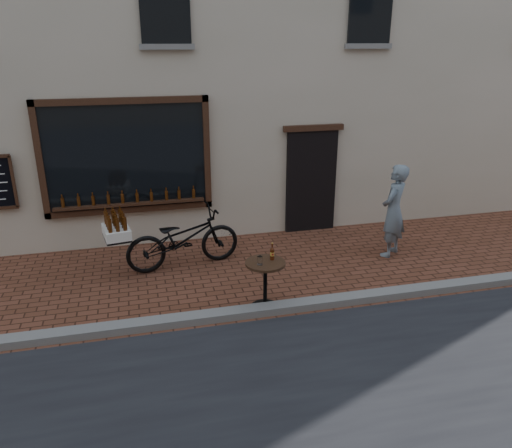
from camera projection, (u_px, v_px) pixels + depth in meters
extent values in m
plane|color=#572D1C|center=(267.00, 320.00, 7.54)|extent=(90.00, 90.00, 0.00)
cube|color=slate|center=(264.00, 310.00, 7.70)|extent=(90.00, 0.25, 0.12)
cube|color=black|center=(126.00, 157.00, 9.60)|extent=(3.00, 0.06, 2.00)
cube|color=black|center=(121.00, 101.00, 9.22)|extent=(3.24, 0.10, 0.12)
cube|color=black|center=(131.00, 209.00, 9.96)|extent=(3.24, 0.10, 0.12)
cube|color=black|center=(40.00, 162.00, 9.24)|extent=(0.12, 0.10, 2.24)
cube|color=black|center=(207.00, 153.00, 9.94)|extent=(0.12, 0.10, 2.24)
cube|color=black|center=(131.00, 204.00, 9.86)|extent=(2.90, 0.16, 0.05)
cube|color=black|center=(311.00, 182.00, 10.73)|extent=(1.10, 0.10, 2.20)
cube|color=black|center=(314.00, 128.00, 10.30)|extent=(1.30, 0.10, 0.12)
cylinder|color=#3D1C07|center=(63.00, 203.00, 9.54)|extent=(0.06, 0.06, 0.19)
cylinder|color=#3D1C07|center=(78.00, 202.00, 9.60)|extent=(0.06, 0.06, 0.19)
cylinder|color=#3D1C07|center=(93.00, 201.00, 9.67)|extent=(0.06, 0.06, 0.19)
cylinder|color=#3D1C07|center=(108.00, 200.00, 9.73)|extent=(0.06, 0.06, 0.19)
cylinder|color=#3D1C07|center=(123.00, 199.00, 9.79)|extent=(0.06, 0.06, 0.19)
cylinder|color=#3D1C07|center=(137.00, 198.00, 9.85)|extent=(0.06, 0.06, 0.19)
cylinder|color=#3D1C07|center=(152.00, 197.00, 9.92)|extent=(0.06, 0.06, 0.19)
cylinder|color=#3D1C07|center=(166.00, 196.00, 9.98)|extent=(0.06, 0.06, 0.19)
cylinder|color=#3D1C07|center=(180.00, 195.00, 10.04)|extent=(0.06, 0.06, 0.19)
cylinder|color=#3D1C07|center=(193.00, 194.00, 10.10)|extent=(0.06, 0.06, 0.19)
cube|color=black|center=(164.00, 2.00, 8.86)|extent=(0.90, 0.06, 1.40)
cube|color=black|center=(371.00, 5.00, 9.76)|extent=(0.90, 0.06, 1.40)
imported|color=black|center=(183.00, 238.00, 9.13)|extent=(2.20, 1.08, 1.11)
cube|color=black|center=(117.00, 237.00, 8.62)|extent=(0.51, 0.65, 0.04)
cube|color=white|center=(116.00, 232.00, 8.58)|extent=(0.51, 0.68, 0.17)
cylinder|color=#3D1C07|center=(125.00, 224.00, 8.37)|extent=(0.07, 0.07, 0.23)
cylinder|color=#3D1C07|center=(117.00, 225.00, 8.32)|extent=(0.07, 0.07, 0.23)
cylinder|color=#3D1C07|center=(110.00, 226.00, 8.28)|extent=(0.07, 0.07, 0.23)
cylinder|color=#3D1C07|center=(123.00, 221.00, 8.50)|extent=(0.07, 0.07, 0.23)
cylinder|color=#3D1C07|center=(116.00, 222.00, 8.45)|extent=(0.07, 0.07, 0.23)
cylinder|color=#3D1C07|center=(109.00, 223.00, 8.40)|extent=(0.07, 0.07, 0.23)
cylinder|color=#3D1C07|center=(122.00, 218.00, 8.62)|extent=(0.07, 0.07, 0.23)
cylinder|color=#3D1C07|center=(115.00, 219.00, 8.58)|extent=(0.07, 0.07, 0.23)
cylinder|color=#3D1C07|center=(107.00, 220.00, 8.53)|extent=(0.07, 0.07, 0.23)
cylinder|color=#3D1C07|center=(120.00, 216.00, 8.75)|extent=(0.07, 0.07, 0.23)
cylinder|color=#3D1C07|center=(113.00, 217.00, 8.70)|extent=(0.07, 0.07, 0.23)
cylinder|color=#3D1C07|center=(106.00, 218.00, 8.66)|extent=(0.07, 0.07, 0.23)
cylinder|color=black|center=(265.00, 307.00, 7.86)|extent=(0.45, 0.45, 0.03)
cylinder|color=black|center=(265.00, 286.00, 7.73)|extent=(0.06, 0.06, 0.72)
cylinder|color=black|center=(265.00, 263.00, 7.60)|extent=(0.62, 0.62, 0.04)
cylinder|color=gold|center=(272.00, 254.00, 7.64)|extent=(0.07, 0.07, 0.06)
cylinder|color=white|center=(260.00, 261.00, 7.48)|extent=(0.08, 0.08, 0.13)
imported|color=slate|center=(394.00, 211.00, 9.51)|extent=(0.78, 0.76, 1.81)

